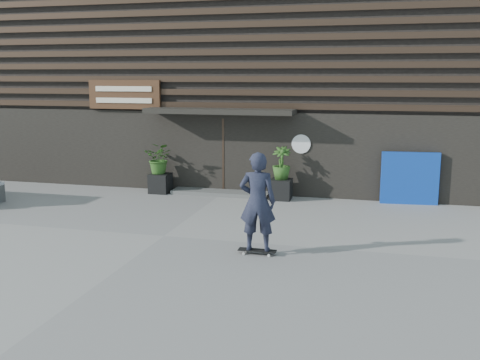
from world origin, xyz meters
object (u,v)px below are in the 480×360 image
(planter_pot_right, at_px, (281,189))
(blue_tarp, at_px, (410,178))
(planter_pot_left, at_px, (160,183))
(skateboarder, at_px, (258,202))

(planter_pot_right, bearing_deg, blue_tarp, 4.75)
(planter_pot_left, bearing_deg, planter_pot_right, 0.00)
(planter_pot_left, height_order, planter_pot_right, same)
(planter_pot_left, xyz_separation_m, planter_pot_right, (3.80, 0.00, 0.00))
(planter_pot_left, xyz_separation_m, blue_tarp, (7.41, 0.30, 0.44))
(blue_tarp, relative_size, skateboarder, 0.75)
(skateboarder, bearing_deg, blue_tarp, 59.71)
(planter_pot_right, height_order, skateboarder, skateboarder)
(blue_tarp, bearing_deg, planter_pot_right, 179.48)
(planter_pot_left, distance_m, planter_pot_right, 3.80)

